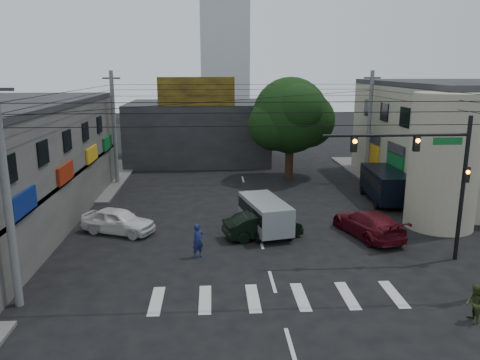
{
  "coord_description": "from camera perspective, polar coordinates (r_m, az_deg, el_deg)",
  "views": [
    {
      "loc": [
        -2.62,
        -22.25,
        9.33
      ],
      "look_at": [
        -1.04,
        4.0,
        3.06
      ],
      "focal_mm": 35.0,
      "sensor_mm": 36.0,
      "label": 1
    }
  ],
  "objects": [
    {
      "name": "street_tree",
      "position": [
        39.99,
        6.15,
        7.81
      ],
      "size": [
        6.4,
        6.4,
        8.7
      ],
      "color": "black",
      "rests_on": "ground"
    },
    {
      "name": "maroon_sedan",
      "position": [
        27.69,
        15.34,
        -5.11
      ],
      "size": [
        4.77,
        6.31,
        1.52
      ],
      "primitive_type": "imported",
      "rotation": [
        0.0,
        0.0,
        3.41
      ],
      "color": "#4D0B14",
      "rests_on": "ground"
    },
    {
      "name": "navy_van",
      "position": [
        35.07,
        17.23,
        -0.7
      ],
      "size": [
        5.98,
        2.91,
        2.28
      ],
      "primitive_type": null,
      "rotation": [
        0.0,
        0.0,
        1.51
      ],
      "color": "black",
      "rests_on": "ground"
    },
    {
      "name": "traffic_officer",
      "position": [
        23.82,
        -5.14,
        -7.4
      ],
      "size": [
        1.04,
        1.02,
        1.77
      ],
      "primitive_type": "imported",
      "rotation": [
        0.0,
        0.0,
        0.6
      ],
      "color": "#171F50",
      "rests_on": "ground"
    },
    {
      "name": "utility_pole_far_right",
      "position": [
        40.72,
        15.47,
        6.27
      ],
      "size": [
        0.32,
        0.32,
        9.2
      ],
      "primitive_type": "cylinder",
      "color": "#59595B",
      "rests_on": "ground"
    },
    {
      "name": "utility_pole_near_left",
      "position": [
        19.99,
        -26.56,
        -1.72
      ],
      "size": [
        0.32,
        0.32,
        9.2
      ],
      "primitive_type": "cylinder",
      "color": "#59595B",
      "rests_on": "ground"
    },
    {
      "name": "corner_column",
      "position": [
        30.05,
        23.58,
        2.07
      ],
      "size": [
        4.0,
        4.0,
        8.0
      ],
      "primitive_type": "cylinder",
      "color": "gray",
      "rests_on": "ground"
    },
    {
      "name": "silver_minivan",
      "position": [
        27.27,
        3.06,
        -4.44
      ],
      "size": [
        5.37,
        3.88,
        1.95
      ],
      "primitive_type": null,
      "rotation": [
        0.0,
        0.0,
        1.8
      ],
      "color": "#9A9EA1",
      "rests_on": "ground"
    },
    {
      "name": "pedestrian_olive",
      "position": [
        20.13,
        26.7,
        -13.35
      ],
      "size": [
        0.82,
        0.68,
        1.5
      ],
      "primitive_type": "imported",
      "rotation": [
        0.0,
        0.0,
        -1.65
      ],
      "color": "#353E1C",
      "rests_on": "ground"
    },
    {
      "name": "building_far",
      "position": [
        48.69,
        -5.07,
        5.9
      ],
      "size": [
        14.0,
        10.0,
        6.0
      ],
      "primitive_type": "cube",
      "color": "#232326",
      "rests_on": "ground"
    },
    {
      "name": "utility_pole_far_left",
      "position": [
        39.34,
        -15.07,
        6.06
      ],
      "size": [
        0.32,
        0.32,
        9.2
      ],
      "primitive_type": "cylinder",
      "color": "#59595B",
      "rests_on": "ground"
    },
    {
      "name": "billboard",
      "position": [
        43.42,
        -5.36,
        10.68
      ],
      "size": [
        7.0,
        0.3,
        2.6
      ],
      "primitive_type": "cube",
      "color": "olive",
      "rests_on": "building_far"
    },
    {
      "name": "ground",
      "position": [
        24.27,
        3.05,
        -9.21
      ],
      "size": [
        160.0,
        160.0,
        0.0
      ],
      "primitive_type": "plane",
      "color": "black",
      "rests_on": "ground"
    },
    {
      "name": "white_compact",
      "position": [
        28.11,
        -14.63,
        -4.83
      ],
      "size": [
        4.8,
        5.57,
        1.48
      ],
      "primitive_type": "imported",
      "rotation": [
        0.0,
        0.0,
        1.18
      ],
      "color": "white",
      "rests_on": "ground"
    },
    {
      "name": "building_right",
      "position": [
        41.19,
        26.72,
        4.55
      ],
      "size": [
        14.0,
        18.0,
        8.0
      ],
      "primitive_type": "cube",
      "color": "gray",
      "rests_on": "ground"
    },
    {
      "name": "traffic_gantry",
      "position": [
        24.1,
        22.31,
        1.64
      ],
      "size": [
        7.1,
        0.35,
        7.2
      ],
      "color": "black",
      "rests_on": "ground"
    },
    {
      "name": "dark_sedan",
      "position": [
        26.56,
        2.77,
        -5.5
      ],
      "size": [
        3.55,
        5.12,
        1.46
      ],
      "primitive_type": "imported",
      "rotation": [
        0.0,
        0.0,
        1.81
      ],
      "color": "black",
      "rests_on": "ground"
    },
    {
      "name": "sidewalk_far_left",
      "position": [
        44.08,
        -23.79,
        0.14
      ],
      "size": [
        16.0,
        16.0,
        0.15
      ],
      "primitive_type": "cube",
      "color": "#514F4C",
      "rests_on": "ground"
    },
    {
      "name": "sidewalk_far_right",
      "position": [
        46.16,
        23.16,
        0.76
      ],
      "size": [
        16.0,
        16.0,
        0.15
      ],
      "primitive_type": "cube",
      "color": "#514F4C",
      "rests_on": "ground"
    }
  ]
}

